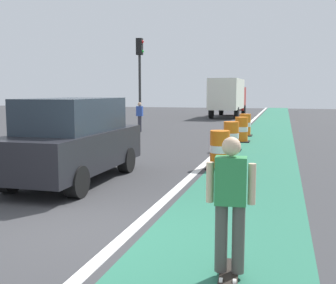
{
  "coord_description": "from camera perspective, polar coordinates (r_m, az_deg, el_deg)",
  "views": [
    {
      "loc": [
        3.19,
        -5.72,
        2.21
      ],
      "look_at": [
        0.75,
        3.03,
        1.1
      ],
      "focal_mm": 44.61,
      "sensor_mm": 36.0,
      "label": 1
    }
  ],
  "objects": [
    {
      "name": "ground_plane",
      "position": [
        6.91,
        -13.13,
        -11.87
      ],
      "size": [
        100.0,
        100.0,
        0.0
      ],
      "primitive_type": "plane",
      "color": "#38383A"
    },
    {
      "name": "bike_lane_strip",
      "position": [
        17.87,
        12.9,
        -0.31
      ],
      "size": [
        2.5,
        80.0,
        0.01
      ],
      "primitive_type": "cube",
      "color": "#286B51",
      "rests_on": "ground"
    },
    {
      "name": "lane_divider_stripe",
      "position": [
        18.0,
        8.13,
        -0.15
      ],
      "size": [
        0.2,
        80.0,
        0.01
      ],
      "primitive_type": "cube",
      "color": "silver",
      "rests_on": "ground"
    },
    {
      "name": "skateboarder_on_lane",
      "position": [
        4.96,
        8.51,
        -8.28
      ],
      "size": [
        0.57,
        0.81,
        1.69
      ],
      "color": "black",
      "rests_on": "ground"
    },
    {
      "name": "parked_suv_nearest",
      "position": [
        10.4,
        -12.82,
        0.31
      ],
      "size": [
        1.93,
        4.61,
        2.04
      ],
      "color": "black",
      "rests_on": "ground"
    },
    {
      "name": "traffic_barrel_front",
      "position": [
        12.07,
        7.09,
        -1.08
      ],
      "size": [
        0.73,
        0.73,
        1.09
      ],
      "color": "orange",
      "rests_on": "ground"
    },
    {
      "name": "traffic_barrel_mid",
      "position": [
        15.66,
        8.62,
        0.73
      ],
      "size": [
        0.73,
        0.73,
        1.09
      ],
      "color": "orange",
      "rests_on": "ground"
    },
    {
      "name": "traffic_barrel_back",
      "position": [
        18.51,
        9.99,
        1.65
      ],
      "size": [
        0.73,
        0.73,
        1.09
      ],
      "color": "orange",
      "rests_on": "ground"
    },
    {
      "name": "traffic_barrel_far",
      "position": [
        21.1,
        10.47,
        2.28
      ],
      "size": [
        0.73,
        0.73,
        1.09
      ],
      "color": "orange",
      "rests_on": "ground"
    },
    {
      "name": "delivery_truck_down_block",
      "position": [
        36.21,
        8.22,
        6.31
      ],
      "size": [
        2.45,
        7.63,
        3.23
      ],
      "color": "silver",
      "rests_on": "ground"
    },
    {
      "name": "traffic_light_corner",
      "position": [
        23.5,
        -3.87,
        10.09
      ],
      "size": [
        0.41,
        0.32,
        5.1
      ],
      "color": "#2D2D2D",
      "rests_on": "ground"
    },
    {
      "name": "pedestrian_crossing",
      "position": [
        16.79,
        -10.12,
        2.25
      ],
      "size": [
        0.34,
        0.2,
        1.61
      ],
      "color": "#33333D",
      "rests_on": "ground"
    },
    {
      "name": "pedestrian_waiting",
      "position": [
        22.87,
        -3.9,
        3.57
      ],
      "size": [
        0.34,
        0.2,
        1.61
      ],
      "color": "#33333D",
      "rests_on": "ground"
    }
  ]
}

